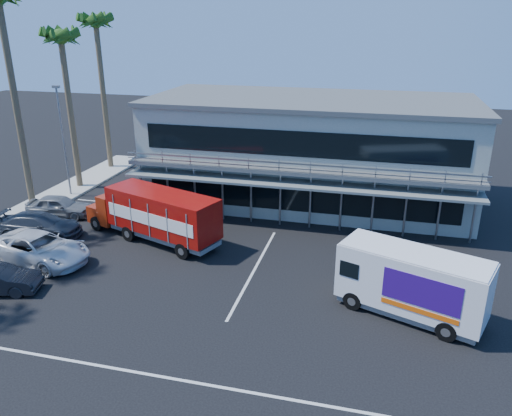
# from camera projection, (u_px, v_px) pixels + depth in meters

# --- Properties ---
(ground) EXTENTS (120.00, 120.00, 0.00)m
(ground) POSITION_uv_depth(u_px,v_px,m) (199.00, 293.00, 24.06)
(ground) COLOR black
(ground) RESTS_ON ground
(building) EXTENTS (22.40, 12.00, 7.30)m
(building) POSITION_uv_depth(u_px,v_px,m) (309.00, 149.00, 35.61)
(building) COLOR gray
(building) RESTS_ON ground
(curb_strip) EXTENTS (3.00, 32.00, 0.16)m
(curb_strip) POSITION_uv_depth(u_px,v_px,m) (16.00, 218.00, 32.89)
(curb_strip) COLOR #A5A399
(curb_strip) RESTS_ON ground
(palm_d) EXTENTS (2.80, 2.80, 14.75)m
(palm_d) POSITION_uv_depth(u_px,v_px,m) (0.00, 12.00, 30.22)
(palm_d) COLOR brown
(palm_d) RESTS_ON ground
(palm_e) EXTENTS (2.80, 2.80, 12.25)m
(palm_e) POSITION_uv_depth(u_px,v_px,m) (62.00, 46.00, 35.43)
(palm_e) COLOR brown
(palm_e) RESTS_ON ground
(palm_f) EXTENTS (2.80, 2.80, 13.25)m
(palm_f) POSITION_uv_depth(u_px,v_px,m) (97.00, 31.00, 40.18)
(palm_f) COLOR brown
(palm_f) RESTS_ON ground
(light_pole_far) EXTENTS (0.50, 0.25, 8.09)m
(light_pole_far) POSITION_uv_depth(u_px,v_px,m) (63.00, 137.00, 35.66)
(light_pole_far) COLOR gray
(light_pole_far) RESTS_ON ground
(red_truck) EXTENTS (9.39, 5.08, 3.10)m
(red_truck) POSITION_uv_depth(u_px,v_px,m) (155.00, 214.00, 29.23)
(red_truck) COLOR maroon
(red_truck) RESTS_ON ground
(white_van) EXTENTS (6.68, 4.26, 3.09)m
(white_van) POSITION_uv_depth(u_px,v_px,m) (412.00, 283.00, 21.73)
(white_van) COLOR white
(white_van) RESTS_ON ground
(parked_car_c) EXTENTS (6.15, 3.69, 1.60)m
(parked_car_c) POSITION_uv_depth(u_px,v_px,m) (39.00, 248.00, 26.90)
(parked_car_c) COLOR silver
(parked_car_c) RESTS_ON ground
(parked_car_d) EXTENTS (5.31, 2.74, 1.47)m
(parked_car_d) POSITION_uv_depth(u_px,v_px,m) (39.00, 225.00, 30.09)
(parked_car_d) COLOR #2C323B
(parked_car_d) RESTS_ON ground
(parked_car_e) EXTENTS (4.46, 2.34, 1.45)m
(parked_car_e) POSITION_uv_depth(u_px,v_px,m) (59.00, 206.00, 33.18)
(parked_car_e) COLOR slate
(parked_car_e) RESTS_ON ground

